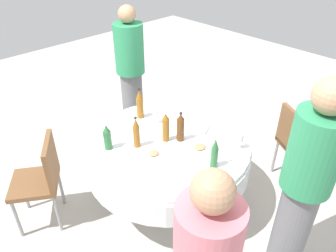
% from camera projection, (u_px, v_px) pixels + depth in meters
% --- Properties ---
extents(ground_plane, '(10.00, 10.00, 0.00)m').
position_uv_depth(ground_plane, '(168.00, 201.00, 3.31)').
color(ground_plane, '#B7B2A8').
extents(dining_table, '(1.47, 1.47, 0.74)m').
position_uv_depth(dining_table, '(168.00, 154.00, 2.98)').
color(dining_table, white).
rests_on(dining_table, ground_plane).
extents(bottle_brown_right, '(0.07, 0.07, 0.28)m').
position_uv_depth(bottle_brown_right, '(180.00, 127.00, 2.85)').
color(bottle_brown_right, '#593314').
rests_on(bottle_brown_right, dining_table).
extents(bottle_amber_left, '(0.07, 0.07, 0.31)m').
position_uv_depth(bottle_amber_left, '(140.00, 104.00, 3.17)').
color(bottle_amber_left, '#8C5619').
rests_on(bottle_amber_left, dining_table).
extents(bottle_amber_east, '(0.06, 0.06, 0.29)m').
position_uv_depth(bottle_amber_east, '(136.00, 133.00, 2.77)').
color(bottle_amber_east, '#8C5619').
rests_on(bottle_amber_east, dining_table).
extents(bottle_green_west, '(0.06, 0.06, 0.28)m').
position_uv_depth(bottle_green_west, '(215.00, 154.00, 2.54)').
color(bottle_green_west, '#2D6B38').
rests_on(bottle_green_west, dining_table).
extents(bottle_amber_rear, '(0.06, 0.06, 0.29)m').
position_uv_depth(bottle_amber_rear, '(166.00, 127.00, 2.85)').
color(bottle_amber_rear, '#8C5619').
rests_on(bottle_amber_rear, dining_table).
extents(bottle_green_near, '(0.07, 0.07, 0.25)m').
position_uv_depth(bottle_green_near, '(107.00, 137.00, 2.75)').
color(bottle_green_near, '#2D6B38').
rests_on(bottle_green_near, dining_table).
extents(wine_glass_west, '(0.06, 0.06, 0.14)m').
position_uv_depth(wine_glass_west, '(156.00, 114.00, 3.10)').
color(wine_glass_west, white).
rests_on(wine_glass_west, dining_table).
extents(wine_glass_rear, '(0.06, 0.06, 0.15)m').
position_uv_depth(wine_glass_rear, '(240.00, 139.00, 2.76)').
color(wine_glass_rear, white).
rests_on(wine_glass_rear, dining_table).
extents(plate_mid, '(0.21, 0.21, 0.04)m').
position_uv_depth(plate_mid, '(154.00, 155.00, 2.72)').
color(plate_mid, white).
rests_on(plate_mid, dining_table).
extents(plate_inner, '(0.24, 0.24, 0.04)m').
position_uv_depth(plate_inner, '(200.00, 148.00, 2.80)').
color(plate_inner, white).
rests_on(plate_inner, dining_table).
extents(fork_left, '(0.18, 0.07, 0.00)m').
position_uv_depth(fork_left, '(108.00, 163.00, 2.65)').
color(fork_left, silver).
rests_on(fork_left, dining_table).
extents(spoon_east, '(0.16, 0.12, 0.00)m').
position_uv_depth(spoon_east, '(112.00, 134.00, 2.99)').
color(spoon_east, silver).
rests_on(spoon_east, dining_table).
extents(folded_napkin, '(0.23, 0.23, 0.02)m').
position_uv_depth(folded_napkin, '(199.00, 127.00, 3.07)').
color(folded_napkin, white).
rests_on(folded_napkin, dining_table).
extents(person_right, '(0.34, 0.34, 1.68)m').
position_uv_depth(person_right, '(305.00, 185.00, 2.23)').
color(person_right, slate).
rests_on(person_right, ground_plane).
extents(person_east, '(0.34, 0.34, 1.62)m').
position_uv_depth(person_east, '(131.00, 72.00, 3.90)').
color(person_east, slate).
rests_on(person_east, ground_plane).
extents(chair_near, '(0.55, 0.55, 0.87)m').
position_uv_depth(chair_near, '(42.00, 176.00, 2.85)').
color(chair_near, brown).
rests_on(chair_near, ground_plane).
extents(chair_outer, '(0.55, 0.55, 0.87)m').
position_uv_depth(chair_outer, '(297.00, 141.00, 3.28)').
color(chair_outer, brown).
rests_on(chair_outer, ground_plane).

